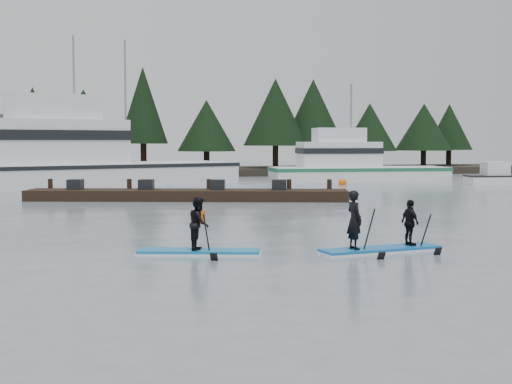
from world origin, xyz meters
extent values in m
plane|color=slate|center=(0.00, 0.00, 0.00)|extent=(160.00, 160.00, 0.00)
cube|color=#2D281E|center=(0.00, 42.00, 0.30)|extent=(70.00, 8.00, 0.60)
cube|color=white|center=(-4.89, 29.76, 0.13)|extent=(20.27, 11.19, 2.61)
cube|color=white|center=(-7.13, 29.04, 2.84)|extent=(9.57, 6.43, 2.82)
cylinder|color=gray|center=(-5.82, 29.46, 5.54)|extent=(0.14, 0.14, 8.21)
cube|color=white|center=(14.27, 30.12, 0.09)|extent=(13.11, 4.85, 1.83)
cube|color=white|center=(12.74, 30.27, 1.92)|extent=(5.99, 3.17, 1.83)
cylinder|color=gray|center=(13.64, 30.18, 4.02)|extent=(0.14, 0.14, 6.03)
cube|color=white|center=(21.92, 23.25, 0.31)|extent=(5.52, 2.35, 0.62)
cube|color=black|center=(-0.74, 16.26, 0.26)|extent=(15.53, 6.52, 0.52)
sphere|color=#FF660C|center=(-2.39, 20.52, 0.00)|extent=(0.56, 0.56, 0.56)
sphere|color=#FF660C|center=(11.34, 26.03, 0.00)|extent=(0.55, 0.55, 0.55)
cube|color=#1272AC|center=(-3.20, -0.30, 0.06)|extent=(3.19, 1.65, 0.12)
imported|color=black|center=(-3.20, -0.30, 0.79)|extent=(0.68, 0.78, 1.35)
cube|color=orange|center=(-3.20, -0.30, 0.95)|extent=(0.35, 0.28, 0.32)
cylinder|color=black|center=(-3.03, -0.59, 0.33)|extent=(0.42, 0.83, 1.52)
cube|color=#115FA6|center=(1.45, -1.16, 0.06)|extent=(3.39, 1.20, 0.12)
imported|color=black|center=(0.66, -1.27, 0.87)|extent=(0.43, 0.59, 1.51)
cylinder|color=black|center=(0.93, -1.45, 0.43)|extent=(0.05, 0.93, 1.58)
imported|color=black|center=(2.34, -1.05, 0.73)|extent=(0.39, 0.75, 1.22)
cylinder|color=black|center=(2.62, -1.23, 0.27)|extent=(0.04, 0.88, 1.48)
camera|label=1|loc=(-6.48, -18.11, 2.88)|focal=50.00mm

